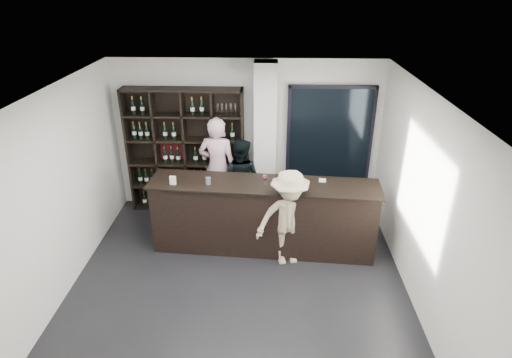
{
  "coord_description": "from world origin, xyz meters",
  "views": [
    {
      "loc": [
        0.44,
        -4.9,
        4.24
      ],
      "look_at": [
        0.23,
        1.1,
        1.34
      ],
      "focal_mm": 30.0,
      "sensor_mm": 36.0,
      "label": 1
    }
  ],
  "objects_px": {
    "taster_pink": "(218,168)",
    "taster_black": "(241,179)",
    "tasting_counter": "(263,216)",
    "customer": "(289,218)",
    "wine_shelf": "(186,151)"
  },
  "relations": [
    {
      "from": "tasting_counter",
      "to": "customer",
      "type": "xyz_separation_m",
      "value": [
        0.4,
        -0.37,
        0.19
      ]
    },
    {
      "from": "taster_black",
      "to": "wine_shelf",
      "type": "bearing_deg",
      "value": 2.66
    },
    {
      "from": "wine_shelf",
      "to": "taster_black",
      "type": "height_order",
      "value": "wine_shelf"
    },
    {
      "from": "wine_shelf",
      "to": "tasting_counter",
      "type": "xyz_separation_m",
      "value": [
        1.5,
        -1.37,
        -0.59
      ]
    },
    {
      "from": "tasting_counter",
      "to": "customer",
      "type": "distance_m",
      "value": 0.58
    },
    {
      "from": "customer",
      "to": "taster_pink",
      "type": "bearing_deg",
      "value": 118.8
    },
    {
      "from": "wine_shelf",
      "to": "customer",
      "type": "height_order",
      "value": "wine_shelf"
    },
    {
      "from": "wine_shelf",
      "to": "taster_pink",
      "type": "xyz_separation_m",
      "value": [
        0.63,
        -0.24,
        -0.22
      ]
    },
    {
      "from": "taster_pink",
      "to": "taster_black",
      "type": "bearing_deg",
      "value": -177.28
    },
    {
      "from": "wine_shelf",
      "to": "taster_pink",
      "type": "bearing_deg",
      "value": -21.33
    },
    {
      "from": "taster_black",
      "to": "customer",
      "type": "bearing_deg",
      "value": 138.38
    },
    {
      "from": "taster_pink",
      "to": "tasting_counter",
      "type": "bearing_deg",
      "value": 136.66
    },
    {
      "from": "taster_pink",
      "to": "customer",
      "type": "bearing_deg",
      "value": 139.18
    },
    {
      "from": "tasting_counter",
      "to": "taster_black",
      "type": "bearing_deg",
      "value": 116.7
    },
    {
      "from": "wine_shelf",
      "to": "taster_black",
      "type": "xyz_separation_m",
      "value": [
        1.05,
        -0.29,
        -0.42
      ]
    }
  ]
}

